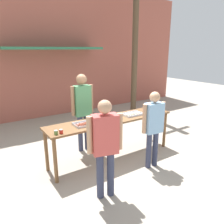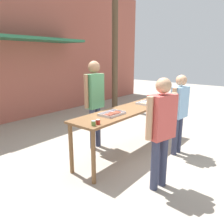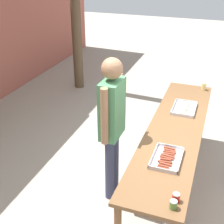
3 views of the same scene
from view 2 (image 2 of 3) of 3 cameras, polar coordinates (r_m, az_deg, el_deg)
The scene contains 12 objects.
ground_plane at distance 4.72m, azimuth 4.97°, elevation -9.86°, with size 24.00×24.00×0.00m, color #A39989.
building_facade_back at distance 7.31m, azimuth -22.41°, elevation 15.91°, with size 12.00×1.11×4.50m.
serving_table at distance 4.45m, azimuth 5.20°, elevation -0.22°, with size 2.93×0.64×0.92m.
food_tray_sausages at distance 3.88m, azimuth -0.01°, elevation -0.52°, with size 0.45×0.30×0.04m.
food_tray_buns at distance 4.85m, azimuth 9.04°, elevation 2.41°, with size 0.46×0.30×0.06m.
condiment_jar_mustard at distance 3.28m, azimuth -4.85°, elevation -2.93°, with size 0.07×0.07×0.08m.
condiment_jar_ketchup at distance 3.34m, azimuth -3.68°, elevation -2.59°, with size 0.07×0.07×0.08m.
beer_cup at distance 5.45m, azimuth 14.94°, elevation 3.83°, with size 0.07×0.07×0.11m.
person_server_behind_table at distance 4.53m, azimuth -4.58°, elevation 4.08°, with size 0.55×0.24×1.84m.
person_customer_holding_hotdog at distance 3.17m, azimuth 12.74°, elevation -3.32°, with size 0.56×0.31×1.66m.
person_customer_with_cup at distance 4.45m, azimuth 17.14°, elevation 1.06°, with size 0.53×0.24×1.59m.
utility_pole at distance 8.18m, azimuth 0.78°, elevation 21.67°, with size 1.10×0.21×5.75m.
Camera 2 is at (-3.57, -2.39, 1.94)m, focal length 35.00 mm.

